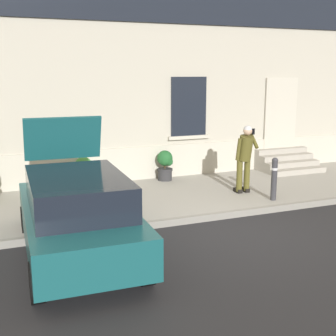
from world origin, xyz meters
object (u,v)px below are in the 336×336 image
at_px(person_on_phone, 245,155).
at_px(planter_cream, 84,172).
at_px(planter_charcoal, 165,164).
at_px(bollard_near_person, 274,177).
at_px(hatchback_car_teal, 77,214).

xyz_separation_m(person_on_phone, planter_cream, (-3.69, 1.95, -0.54)).
bearing_deg(planter_charcoal, person_on_phone, -56.52).
bearing_deg(bollard_near_person, planter_charcoal, 120.30).
xyz_separation_m(person_on_phone, planter_charcoal, (-1.35, 2.05, -0.54)).
bearing_deg(person_on_phone, planter_charcoal, 133.24).
height_order(hatchback_car_teal, person_on_phone, hatchback_car_teal).
relative_size(planter_cream, planter_charcoal, 1.00).
bearing_deg(planter_charcoal, planter_cream, -177.63).
height_order(hatchback_car_teal, planter_cream, hatchback_car_teal).
bearing_deg(person_on_phone, planter_cream, 161.91).
relative_size(hatchback_car_teal, person_on_phone, 2.36).
height_order(person_on_phone, planter_charcoal, person_on_phone).
bearing_deg(hatchback_car_teal, planter_charcoal, 52.18).
bearing_deg(planter_cream, hatchback_car_teal, -102.83).
relative_size(bollard_near_person, planter_cream, 1.22).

